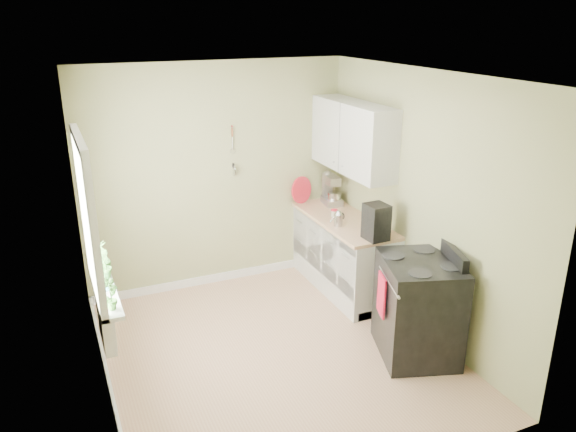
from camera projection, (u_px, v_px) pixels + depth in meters
name	position (u px, v px, depth m)	size (l,w,h in m)	color
floor	(276.00, 355.00, 5.58)	(3.20, 3.60, 0.02)	tan
ceiling	(274.00, 74.00, 4.65)	(3.20, 3.60, 0.02)	white
wall_back	(217.00, 177.00, 6.67)	(3.20, 0.02, 2.70)	tan
wall_left	(90.00, 256.00, 4.50)	(0.02, 3.60, 2.70)	tan
wall_right	(421.00, 204.00, 5.72)	(0.02, 3.60, 2.70)	tan
base_cabinets	(343.00, 255.00, 6.78)	(0.60, 1.60, 0.87)	white
countertop	(344.00, 220.00, 6.62)	(0.64, 1.60, 0.04)	tan
upper_cabinets	(353.00, 137.00, 6.43)	(0.35, 1.40, 0.80)	white
window	(87.00, 220.00, 4.70)	(0.06, 1.14, 1.44)	white
window_sill	(105.00, 290.00, 4.96)	(0.18, 1.14, 0.04)	white
radiator	(106.00, 326.00, 5.02)	(0.12, 0.50, 0.35)	white
wall_utensils	(233.00, 159.00, 6.65)	(0.02, 0.14, 0.58)	tan
stove	(418.00, 307.00, 5.43)	(0.94, 0.99, 1.12)	black
stand_mixer	(331.00, 191.00, 7.07)	(0.24, 0.36, 0.41)	#B2B2B7
kettle	(338.00, 219.00, 6.35)	(0.17, 0.10, 0.18)	silver
coffee_maker	(376.00, 223.00, 5.94)	(0.23, 0.25, 0.39)	black
red_tray	(301.00, 190.00, 7.09)	(0.35, 0.35, 0.02)	red
jar	(334.00, 213.00, 6.65)	(0.08, 0.08, 0.09)	beige
plant_a	(110.00, 294.00, 4.54)	(0.16, 0.11, 0.30)	#377127
plant_b	(102.00, 266.00, 5.03)	(0.17, 0.14, 0.31)	#377127
plant_c	(100.00, 259.00, 5.14)	(0.19, 0.19, 0.33)	#377127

